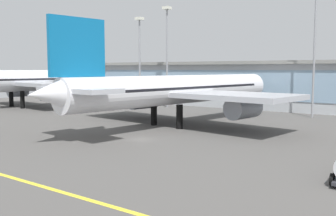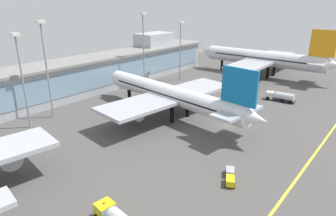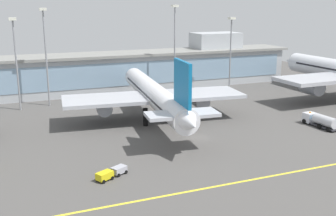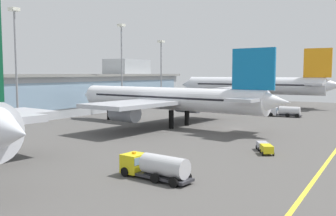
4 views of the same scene
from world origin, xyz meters
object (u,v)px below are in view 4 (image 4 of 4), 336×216
at_px(baggage_tug_near, 153,166).
at_px(apron_light_mast_east, 161,64).
at_px(service_truck_far, 265,147).
at_px(airliner_far_right, 254,86).
at_px(apron_light_mast_far_east, 122,56).
at_px(airliner_near_right, 167,99).
at_px(apron_light_mast_centre, 16,52).
at_px(fuel_tanker_truck, 283,111).

distance_m(baggage_tug_near, apron_light_mast_east, 84.90).
bearing_deg(service_truck_far, apron_light_mast_east, -164.10).
xyz_separation_m(airliner_far_right, apron_light_mast_far_east, (-44.59, 26.24, 9.57)).
xyz_separation_m(baggage_tug_near, apron_light_mast_far_east, (54.44, 46.33, 15.54)).
distance_m(apron_light_mast_east, apron_light_mast_far_east, 17.72).
bearing_deg(apron_light_mast_east, apron_light_mast_far_east, 169.96).
bearing_deg(baggage_tug_near, airliner_near_right, -54.88).
xyz_separation_m(apron_light_mast_east, apron_light_mast_far_east, (-17.34, 3.07, 1.99)).
relative_size(airliner_far_right, baggage_tug_near, 6.47).
distance_m(airliner_near_right, airliner_far_right, 60.42).
xyz_separation_m(airliner_near_right, apron_light_mast_far_east, (15.80, 25.17, 10.88)).
bearing_deg(apron_light_mast_centre, service_truck_far, -86.32).
bearing_deg(airliner_near_right, apron_light_mast_east, -49.70).
relative_size(airliner_far_right, service_truck_far, 10.63).
relative_size(airliner_near_right, airliner_far_right, 0.96).
height_order(airliner_near_right, fuel_tanker_truck, airliner_near_right).
relative_size(airliner_near_right, baggage_tug_near, 6.20).
distance_m(airliner_far_right, service_truck_far, 82.97).
xyz_separation_m(baggage_tug_near, apron_light_mast_east, (71.79, 43.26, 13.55)).
bearing_deg(airliner_near_right, fuel_tanker_truck, -113.10).
height_order(airliner_near_right, airliner_far_right, airliner_far_right).
relative_size(airliner_near_right, apron_light_mast_centre, 2.23).
relative_size(apron_light_mast_centre, apron_light_mast_far_east, 0.97).
distance_m(fuel_tanker_truck, service_truck_far, 51.12).
bearing_deg(service_truck_far, apron_light_mast_centre, -114.89).
distance_m(apron_light_mast_centre, apron_light_mast_far_east, 37.02).
height_order(fuel_tanker_truck, service_truck_far, fuel_tanker_truck).
xyz_separation_m(airliner_near_right, airliner_far_right, (60.40, -1.07, 1.31)).
xyz_separation_m(airliner_near_right, service_truck_far, (-17.82, -27.93, -5.37)).
distance_m(fuel_tanker_truck, apron_light_mast_far_east, 49.24).
bearing_deg(apron_light_mast_centre, baggage_tug_near, -110.75).
bearing_deg(baggage_tug_near, fuel_tanker_truck, -81.44).
relative_size(baggage_tug_near, apron_light_mast_east, 0.40).
height_order(fuel_tanker_truck, apron_light_mast_far_east, apron_light_mast_far_east).
distance_m(service_truck_far, apron_light_mast_centre, 55.20).
distance_m(airliner_far_right, apron_light_mast_centre, 86.12).
height_order(fuel_tanker_truck, baggage_tug_near, same).
height_order(airliner_far_right, apron_light_mast_east, apron_light_mast_east).
bearing_deg(baggage_tug_near, apron_light_mast_centre, -14.34).
bearing_deg(airliner_near_right, apron_light_mast_far_east, -25.51).
xyz_separation_m(service_truck_far, apron_light_mast_far_east, (33.62, 53.10, 16.25)).
distance_m(airliner_near_right, apron_light_mast_centre, 34.30).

